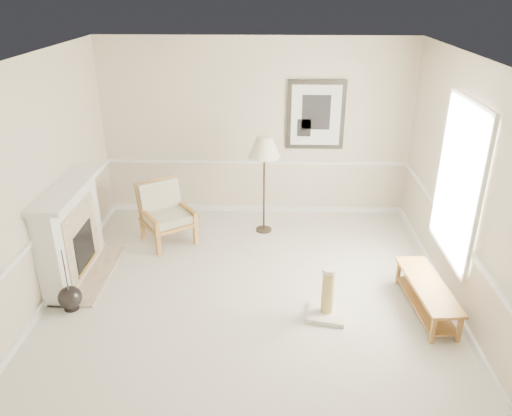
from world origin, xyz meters
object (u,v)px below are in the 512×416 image
Objects in this scene: floor_vase at (70,298)px; bench at (427,293)px; armchair at (165,210)px; floor_lamp at (264,150)px; scratching_post at (327,301)px.

floor_vase is 0.62× the size of bench.
bench is at bearing 1.56° from floor_vase.
armchair is (0.81, 1.83, 0.34)m from floor_vase.
floor_lamp is at bearing -22.53° from armchair.
floor_lamp is (1.49, 0.34, 0.86)m from armchair.
floor_lamp is at bearing 134.11° from bench.
bench is 1.21m from scratching_post.
floor_lamp reaches higher than bench.
armchair is 1.54× the size of scratching_post.
floor_vase is 2.03m from armchair.
floor_vase is 3.38m from floor_lamp.
scratching_post is (3.09, -0.02, 0.05)m from floor_vase.
floor_vase is at bearing -148.99° from armchair.
floor_vase is 1.29× the size of scratching_post.
floor_lamp is at bearing 109.88° from scratching_post.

